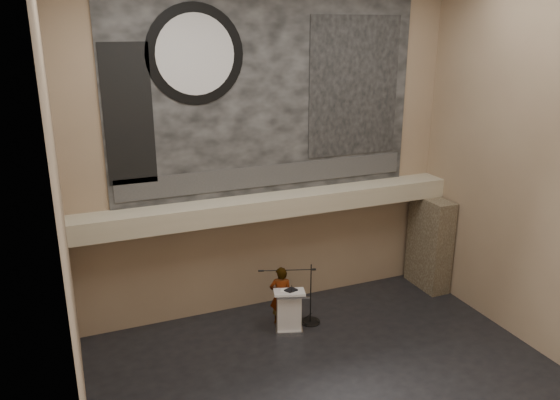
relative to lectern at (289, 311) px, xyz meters
name	(u,v)px	position (x,y,z in m)	size (l,w,h in m)	color
floor	(336,384)	(0.09, -2.39, -0.55)	(10.00, 10.00, 0.00)	black
wall_back	(268,152)	(0.09, 1.61, 3.70)	(10.00, 0.02, 8.50)	#866E55
wall_front	(496,281)	(0.09, -6.39, 3.70)	(10.00, 0.02, 8.50)	#866E55
wall_left	(64,230)	(-4.91, -2.39, 3.70)	(0.02, 8.00, 8.50)	#866E55
wall_right	(540,170)	(5.09, -2.39, 3.70)	(0.02, 8.00, 8.50)	#866E55
soffit	(274,205)	(0.09, 1.21, 2.40)	(10.00, 0.80, 0.50)	tan
sprinkler_left	(215,224)	(-1.51, 1.16, 2.12)	(0.04, 0.04, 0.06)	#B2893D
sprinkler_right	(340,207)	(1.99, 1.16, 2.12)	(0.04, 0.04, 0.06)	#B2893D
banner	(268,95)	(0.09, 1.58, 5.15)	(8.00, 0.05, 5.00)	black
banner_text_strip	(269,175)	(0.09, 1.54, 3.10)	(7.76, 0.02, 0.55)	#303030
banner_clock_rim	(195,55)	(-1.71, 1.54, 6.15)	(2.30, 2.30, 0.02)	black
banner_clock_face	(195,55)	(-1.71, 1.52, 6.15)	(1.84, 1.84, 0.02)	silver
banner_building_print	(354,87)	(2.49, 1.54, 5.25)	(2.60, 0.02, 3.60)	black
banner_brick_print	(128,115)	(-3.31, 1.54, 4.85)	(1.10, 0.02, 3.20)	black
stone_pier	(430,243)	(4.74, 0.76, 0.80)	(0.60, 1.40, 2.70)	#44392A
lectern	(289,311)	(0.00, 0.00, 0.00)	(0.89, 0.75, 1.14)	silver
binder	(291,290)	(0.04, -0.02, 0.56)	(0.28, 0.22, 0.04)	black
papers	(285,291)	(-0.11, 0.01, 0.55)	(0.21, 0.29, 0.01)	white
speaker_person	(281,296)	(-0.06, 0.38, 0.24)	(0.58, 0.38, 1.58)	beige
mic_stand	(308,313)	(0.62, 0.17, -0.30)	(1.53, 0.70, 1.63)	black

